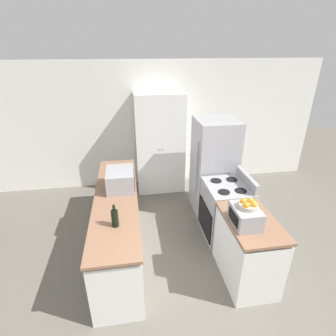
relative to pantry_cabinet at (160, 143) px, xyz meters
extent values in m
plane|color=#666056|center=(-0.03, -3.17, -1.02)|extent=(14.00, 14.00, 0.00)
cube|color=white|center=(-0.03, 0.33, 0.28)|extent=(7.00, 0.06, 2.60)
cube|color=silver|center=(-0.85, -1.78, -0.60)|extent=(0.58, 2.52, 0.84)
cube|color=#896047|center=(-0.85, -1.78, -0.13)|extent=(0.60, 2.57, 0.04)
cube|color=silver|center=(0.80, -2.59, -0.60)|extent=(0.58, 0.93, 0.84)
cube|color=#896047|center=(0.80, -2.59, -0.13)|extent=(0.60, 0.95, 0.04)
cube|color=white|center=(0.00, 0.00, 0.00)|extent=(0.97, 0.56, 2.04)
sphere|color=#B2B2B7|center=(-0.04, -0.29, 0.00)|extent=(0.03, 0.03, 0.03)
sphere|color=#B2B2B7|center=(0.04, -0.29, 0.00)|extent=(0.03, 0.03, 0.03)
cube|color=#9E9EA3|center=(0.82, -1.73, -0.56)|extent=(0.64, 0.74, 0.91)
cube|color=black|center=(0.49, -1.73, -0.68)|extent=(0.02, 0.65, 0.50)
cube|color=#9E9EA3|center=(1.11, -1.73, -0.03)|extent=(0.06, 0.70, 0.16)
cylinder|color=black|center=(0.69, -1.91, -0.10)|extent=(0.17, 0.17, 0.01)
cylinder|color=black|center=(0.69, -1.55, -0.10)|extent=(0.17, 0.17, 0.01)
cylinder|color=black|center=(0.95, -1.91, -0.10)|extent=(0.17, 0.17, 0.01)
cylinder|color=black|center=(0.95, -1.55, -0.10)|extent=(0.17, 0.17, 0.01)
cube|color=#A3A3A8|center=(0.84, -0.96, -0.15)|extent=(0.69, 0.73, 1.73)
cylinder|color=gray|center=(0.48, -1.16, -0.07)|extent=(0.02, 0.02, 0.95)
cube|color=#939399|center=(-0.78, -1.55, 0.04)|extent=(0.39, 0.49, 0.29)
cube|color=black|center=(-0.58, -1.59, 0.04)|extent=(0.01, 0.31, 0.21)
cylinder|color=black|center=(-0.83, -2.45, 0.00)|extent=(0.08, 0.08, 0.21)
cylinder|color=black|center=(-0.83, -2.45, 0.14)|extent=(0.03, 0.03, 0.07)
cube|color=#939399|center=(0.67, -2.65, 0.01)|extent=(0.29, 0.38, 0.23)
cube|color=black|center=(0.52, -2.65, 0.01)|extent=(0.01, 0.27, 0.14)
cylinder|color=#B2A893|center=(0.69, -2.65, 0.15)|extent=(0.22, 0.22, 0.05)
sphere|color=orange|center=(0.73, -2.60, 0.19)|extent=(0.07, 0.07, 0.07)
sphere|color=orange|center=(0.64, -2.60, 0.19)|extent=(0.07, 0.07, 0.07)
sphere|color=orange|center=(0.64, -2.69, 0.19)|extent=(0.07, 0.07, 0.07)
sphere|color=orange|center=(0.73, -2.69, 0.19)|extent=(0.07, 0.07, 0.07)
camera|label=1|loc=(-0.61, -5.01, 1.81)|focal=28.00mm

